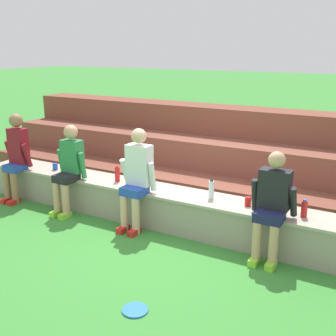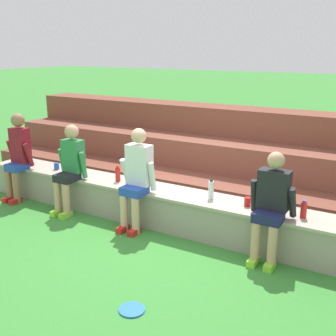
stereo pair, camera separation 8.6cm
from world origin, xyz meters
name	(u,v)px [view 2 (the right image)]	position (x,y,z in m)	size (l,w,h in m)	color
ground_plane	(165,234)	(0.00, 0.00, 0.00)	(80.00, 80.00, 0.00)	#388433
stone_seating_wall	(175,209)	(0.00, 0.28, 0.29)	(7.09, 0.61, 0.54)	gray
brick_bleachers	(224,162)	(0.00, 2.05, 0.58)	(8.87, 2.02, 1.50)	brown
person_far_left	(18,154)	(-2.89, -0.03, 0.80)	(0.49, 0.50, 1.48)	#996B4C
person_left_of_center	(70,166)	(-1.73, -0.02, 0.75)	(0.51, 0.57, 1.40)	tan
person_center	(137,176)	(-0.46, -0.01, 0.79)	(0.54, 0.52, 1.46)	#DBAD89
person_right_of_center	(271,203)	(1.48, 0.02, 0.74)	(0.55, 0.52, 1.36)	tan
water_bottle_mid_left	(211,190)	(0.56, 0.30, 0.67)	(0.07, 0.07, 0.27)	silver
water_bottle_center_gap	(304,210)	(1.82, 0.26, 0.64)	(0.08, 0.08, 0.22)	red
water_bottle_near_right	(118,174)	(-1.02, 0.28, 0.66)	(0.08, 0.08, 0.25)	red
plastic_cup_right_end	(247,202)	(1.10, 0.28, 0.60)	(0.09, 0.09, 0.12)	red
plastic_cup_middle	(57,166)	(-2.32, 0.28, 0.59)	(0.09, 0.09, 0.11)	blue
frisbee	(132,310)	(0.66, -1.73, 0.01)	(0.27, 0.27, 0.02)	blue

